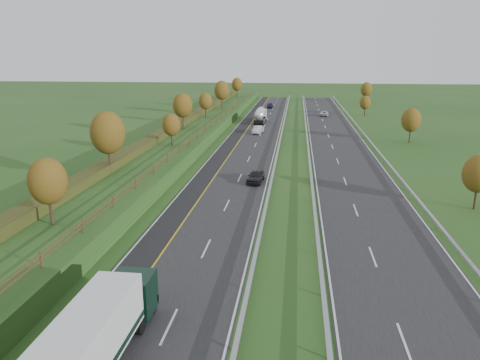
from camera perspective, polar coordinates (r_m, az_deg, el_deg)
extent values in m
plane|color=#244B1A|center=(82.29, 6.34, 3.62)|extent=(400.00, 400.00, 0.00)
cube|color=black|center=(87.62, 1.13, 4.42)|extent=(10.50, 200.00, 0.04)
cube|color=black|center=(87.55, 11.97, 4.09)|extent=(10.50, 200.00, 0.04)
cube|color=black|center=(88.07, -1.30, 4.48)|extent=(3.00, 200.00, 0.04)
cube|color=silver|center=(88.26, -2.14, 4.51)|extent=(0.15, 200.00, 0.01)
cube|color=gold|center=(87.87, -0.33, 4.47)|extent=(0.15, 200.00, 0.01)
cube|color=silver|center=(87.26, 4.45, 4.35)|extent=(0.15, 200.00, 0.01)
cube|color=silver|center=(87.23, 8.66, 4.22)|extent=(0.15, 200.00, 0.01)
cube|color=silver|center=(88.14, 15.25, 3.97)|extent=(0.15, 200.00, 0.01)
cube|color=silver|center=(30.40, -8.64, -17.18)|extent=(0.15, 4.00, 0.01)
cube|color=silver|center=(30.22, 19.39, -18.16)|extent=(0.15, 4.00, 0.01)
cube|color=silver|center=(40.75, -4.15, -8.31)|extent=(0.15, 4.00, 0.01)
cube|color=silver|center=(40.61, 15.88, -8.96)|extent=(0.15, 4.00, 0.01)
cube|color=silver|center=(51.82, -1.64, -3.09)|extent=(0.15, 4.00, 0.01)
cube|color=silver|center=(51.71, 13.93, -3.58)|extent=(0.15, 4.00, 0.01)
cube|color=silver|center=(63.22, -0.03, 0.27)|extent=(0.15, 4.00, 0.01)
cube|color=silver|center=(63.14, 12.68, -0.13)|extent=(0.15, 4.00, 0.01)
cube|color=silver|center=(74.82, 1.08, 2.60)|extent=(0.15, 4.00, 0.01)
cube|color=silver|center=(74.75, 11.83, 2.27)|extent=(0.15, 4.00, 0.01)
cube|color=silver|center=(86.52, 1.89, 4.30)|extent=(0.15, 4.00, 0.01)
cube|color=silver|center=(86.46, 11.20, 4.01)|extent=(0.15, 4.00, 0.01)
cube|color=silver|center=(98.30, 2.52, 5.59)|extent=(0.15, 4.00, 0.01)
cube|color=silver|center=(98.24, 10.72, 5.34)|extent=(0.15, 4.00, 0.01)
cube|color=silver|center=(110.12, 3.01, 6.61)|extent=(0.15, 4.00, 0.01)
cube|color=silver|center=(110.07, 10.34, 6.38)|extent=(0.15, 4.00, 0.01)
cube|color=silver|center=(121.98, 3.40, 7.42)|extent=(0.15, 4.00, 0.01)
cube|color=silver|center=(121.94, 10.03, 7.22)|extent=(0.15, 4.00, 0.01)
cube|color=silver|center=(133.87, 3.73, 8.10)|extent=(0.15, 4.00, 0.01)
cube|color=silver|center=(133.83, 9.78, 7.91)|extent=(0.15, 4.00, 0.01)
cube|color=silver|center=(145.77, 4.01, 8.66)|extent=(0.15, 4.00, 0.01)
cube|color=silver|center=(145.73, 9.57, 8.49)|extent=(0.15, 4.00, 0.01)
cube|color=silver|center=(157.69, 4.24, 9.14)|extent=(0.15, 4.00, 0.01)
cube|color=silver|center=(157.65, 9.39, 8.98)|extent=(0.15, 4.00, 0.01)
cube|color=silver|center=(169.62, 4.44, 9.55)|extent=(0.15, 4.00, 0.01)
cube|color=silver|center=(169.58, 9.24, 9.40)|extent=(0.15, 4.00, 0.01)
cube|color=silver|center=(181.55, 4.62, 9.90)|extent=(0.15, 4.00, 0.01)
cube|color=silver|center=(181.52, 9.10, 9.77)|extent=(0.15, 4.00, 0.01)
cube|color=#244B1A|center=(89.67, -7.19, 5.19)|extent=(12.00, 200.00, 2.00)
cube|color=#2B3315|center=(89.92, -8.47, 6.17)|extent=(2.20, 180.00, 1.10)
cube|color=#422B19|center=(88.44, -4.38, 6.14)|extent=(0.08, 184.00, 0.10)
cube|color=#422B19|center=(88.38, -4.38, 6.40)|extent=(0.08, 184.00, 0.10)
cube|color=#422B19|center=(35.28, -23.11, -8.87)|extent=(0.12, 0.12, 1.20)
cube|color=#422B19|center=(40.58, -18.62, -5.32)|extent=(0.12, 0.12, 1.20)
cube|color=#422B19|center=(46.19, -15.23, -2.59)|extent=(0.12, 0.12, 1.20)
cube|color=#422B19|center=(52.00, -12.59, -0.46)|extent=(0.12, 0.12, 1.20)
cube|color=#422B19|center=(57.97, -10.50, 1.25)|extent=(0.12, 0.12, 1.20)
cube|color=#422B19|center=(64.03, -8.79, 2.63)|extent=(0.12, 0.12, 1.20)
cube|color=#422B19|center=(70.18, -7.38, 3.77)|extent=(0.12, 0.12, 1.20)
cube|color=#422B19|center=(76.38, -6.19, 4.72)|extent=(0.12, 0.12, 1.20)
cube|color=#422B19|center=(82.63, -5.18, 5.53)|extent=(0.12, 0.12, 1.20)
cube|color=#422B19|center=(88.91, -4.31, 6.22)|extent=(0.12, 0.12, 1.20)
cube|color=#422B19|center=(95.23, -3.56, 6.82)|extent=(0.12, 0.12, 1.20)
cube|color=#422B19|center=(101.57, -2.89, 7.35)|extent=(0.12, 0.12, 1.20)
cube|color=#422B19|center=(107.92, -2.31, 7.81)|extent=(0.12, 0.12, 1.20)
cube|color=#422B19|center=(114.30, -1.78, 8.22)|extent=(0.12, 0.12, 1.20)
cube|color=#422B19|center=(120.68, -1.32, 8.58)|extent=(0.12, 0.12, 1.20)
cube|color=#422B19|center=(127.08, -0.89, 8.91)|extent=(0.12, 0.12, 1.20)
cube|color=#422B19|center=(133.49, -0.51, 9.21)|extent=(0.12, 0.12, 1.20)
cube|color=#422B19|center=(139.90, -0.16, 9.48)|extent=(0.12, 0.12, 1.20)
cube|color=#422B19|center=(146.33, 0.15, 9.72)|extent=(0.12, 0.12, 1.20)
cube|color=#422B19|center=(152.76, 0.45, 9.95)|extent=(0.12, 0.12, 1.20)
cube|color=#422B19|center=(159.19, 0.71, 10.15)|extent=(0.12, 0.12, 1.20)
cube|color=#422B19|center=(165.63, 0.96, 10.34)|extent=(0.12, 0.12, 1.20)
cube|color=#422B19|center=(172.08, 1.19, 10.52)|extent=(0.12, 0.12, 1.20)
cube|color=#422B19|center=(178.53, 1.40, 10.68)|extent=(0.12, 0.12, 1.20)
cube|color=#94979D|center=(87.14, 4.88, 4.71)|extent=(0.32, 200.00, 0.18)
cube|color=#94979D|center=(27.86, -0.41, -19.75)|extent=(0.10, 0.14, 0.56)
cube|color=#94979D|center=(33.80, 1.14, -13.01)|extent=(0.10, 0.14, 0.56)
cube|color=#94979D|center=(40.09, 2.16, -8.32)|extent=(0.10, 0.14, 0.56)
cube|color=#94979D|center=(46.58, 2.89, -4.93)|extent=(0.10, 0.14, 0.56)
cube|color=#94979D|center=(53.20, 3.43, -2.36)|extent=(0.10, 0.14, 0.56)
cube|color=#94979D|center=(59.91, 3.85, -0.37)|extent=(0.10, 0.14, 0.56)
cube|color=#94979D|center=(66.67, 4.18, 1.21)|extent=(0.10, 0.14, 0.56)
cube|color=#94979D|center=(73.49, 4.46, 2.51)|extent=(0.10, 0.14, 0.56)
cube|color=#94979D|center=(80.33, 4.68, 3.58)|extent=(0.10, 0.14, 0.56)
cube|color=#94979D|center=(87.20, 4.88, 4.49)|extent=(0.10, 0.14, 0.56)
cube|color=#94979D|center=(94.08, 5.04, 5.26)|extent=(0.10, 0.14, 0.56)
cube|color=#94979D|center=(100.99, 5.18, 5.93)|extent=(0.10, 0.14, 0.56)
cube|color=#94979D|center=(107.90, 5.31, 6.51)|extent=(0.10, 0.14, 0.56)
cube|color=#94979D|center=(114.83, 5.42, 7.02)|extent=(0.10, 0.14, 0.56)
cube|color=#94979D|center=(121.76, 5.51, 7.48)|extent=(0.10, 0.14, 0.56)
cube|color=#94979D|center=(128.70, 5.60, 7.88)|extent=(0.10, 0.14, 0.56)
cube|color=#94979D|center=(135.65, 5.68, 8.25)|extent=(0.10, 0.14, 0.56)
cube|color=#94979D|center=(142.60, 5.75, 8.57)|extent=(0.10, 0.14, 0.56)
cube|color=#94979D|center=(149.56, 5.81, 8.87)|extent=(0.10, 0.14, 0.56)
cube|color=#94979D|center=(156.52, 5.87, 9.14)|extent=(0.10, 0.14, 0.56)
cube|color=#94979D|center=(163.49, 5.92, 9.39)|extent=(0.10, 0.14, 0.56)
cube|color=#94979D|center=(170.45, 5.97, 9.62)|extent=(0.10, 0.14, 0.56)
cube|color=#94979D|center=(177.42, 6.02, 9.83)|extent=(0.10, 0.14, 0.56)
cube|color=#94979D|center=(184.40, 6.06, 10.02)|extent=(0.10, 0.14, 0.56)
cube|color=#94979D|center=(87.11, 8.24, 4.61)|extent=(0.32, 200.00, 0.18)
cube|color=#94979D|center=(27.78, 10.77, -20.15)|extent=(0.10, 0.14, 0.56)
cube|color=#94979D|center=(33.74, 10.03, -13.31)|extent=(0.10, 0.14, 0.56)
cube|color=#94979D|center=(40.04, 9.54, -8.56)|extent=(0.10, 0.14, 0.56)
cube|color=#94979D|center=(46.54, 9.19, -5.13)|extent=(0.10, 0.14, 0.56)
cube|color=#94979D|center=(53.16, 8.93, -2.54)|extent=(0.10, 0.14, 0.56)
cube|color=#94979D|center=(59.87, 8.73, -0.53)|extent=(0.10, 0.14, 0.56)
cube|color=#94979D|center=(66.64, 8.57, 1.08)|extent=(0.10, 0.14, 0.56)
cube|color=#94979D|center=(73.46, 8.44, 2.39)|extent=(0.10, 0.14, 0.56)
cube|color=#94979D|center=(80.30, 8.33, 3.47)|extent=(0.10, 0.14, 0.56)
cube|color=#94979D|center=(87.17, 8.24, 4.39)|extent=(0.10, 0.14, 0.56)
cube|color=#94979D|center=(94.06, 8.16, 5.17)|extent=(0.10, 0.14, 0.56)
cube|color=#94979D|center=(100.97, 8.09, 5.84)|extent=(0.10, 0.14, 0.56)
cube|color=#94979D|center=(107.88, 8.03, 6.43)|extent=(0.10, 0.14, 0.56)
cube|color=#94979D|center=(114.81, 7.98, 6.95)|extent=(0.10, 0.14, 0.56)
cube|color=#94979D|center=(121.75, 7.93, 7.40)|extent=(0.10, 0.14, 0.56)
cube|color=#94979D|center=(128.69, 7.89, 7.81)|extent=(0.10, 0.14, 0.56)
cube|color=#94979D|center=(135.64, 7.85, 8.18)|extent=(0.10, 0.14, 0.56)
cube|color=#94979D|center=(142.59, 7.82, 8.51)|extent=(0.10, 0.14, 0.56)
cube|color=#94979D|center=(149.55, 7.79, 8.81)|extent=(0.10, 0.14, 0.56)
cube|color=#94979D|center=(156.51, 7.76, 9.08)|extent=(0.10, 0.14, 0.56)
cube|color=#94979D|center=(163.47, 7.74, 9.33)|extent=(0.10, 0.14, 0.56)
cube|color=#94979D|center=(170.44, 7.71, 9.56)|extent=(0.10, 0.14, 0.56)
cube|color=#94979D|center=(177.41, 7.69, 9.77)|extent=(0.10, 0.14, 0.56)
cube|color=#94979D|center=(184.38, 7.67, 9.97)|extent=(0.10, 0.14, 0.56)
cube|color=#94979D|center=(88.15, 15.76, 4.32)|extent=(0.32, 200.00, 0.18)
cube|color=#94979D|center=(48.45, 22.96, -5.35)|extent=(0.10, 0.14, 0.56)
cube|color=#94979D|center=(61.38, 19.52, -0.85)|extent=(0.10, 0.14, 0.56)
cube|color=#94979D|center=(74.69, 17.29, 2.07)|extent=(0.10, 0.14, 0.56)
cube|color=#94979D|center=(88.21, 15.74, 4.10)|extent=(0.10, 0.14, 0.56)
cube|color=#94979D|center=(101.87, 14.60, 5.59)|extent=(0.10, 0.14, 0.56)
cube|color=#94979D|center=(115.60, 13.72, 6.72)|extent=(0.10, 0.14, 0.56)
cube|color=#94979D|center=(129.39, 13.03, 7.61)|extent=(0.10, 0.14, 0.56)
cube|color=#94979D|center=(143.23, 12.47, 8.33)|extent=(0.10, 0.14, 0.56)
cube|color=#94979D|center=(157.09, 12.01, 8.92)|extent=(0.10, 0.14, 0.56)
cube|color=#94979D|center=(170.97, 11.62, 9.41)|extent=(0.10, 0.14, 0.56)
cube|color=#94979D|center=(184.88, 11.29, 9.83)|extent=(0.10, 0.14, 0.56)
cylinder|color=#2D2116|center=(43.21, -22.06, -3.55)|extent=(0.24, 0.24, 2.43)
ellipsoid|color=#573D13|center=(42.49, -22.41, -0.13)|extent=(3.24, 3.24, 4.05)
cylinder|color=#2D2116|center=(59.61, -15.60, 2.28)|extent=(0.24, 0.24, 3.15)
ellipsoid|color=#573D13|center=(58.97, -15.83, 5.57)|extent=(4.20, 4.20, 5.25)
cylinder|color=#2D2116|center=(75.47, -8.31, 4.90)|extent=(0.24, 0.24, 2.16)
ellipsoid|color=#573D13|center=(75.10, -8.38, 6.68)|extent=(2.88, 2.88, 3.60)
cylinder|color=#2D2116|center=(93.25, -6.95, 7.09)|extent=(0.24, 0.24, 2.88)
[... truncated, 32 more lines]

